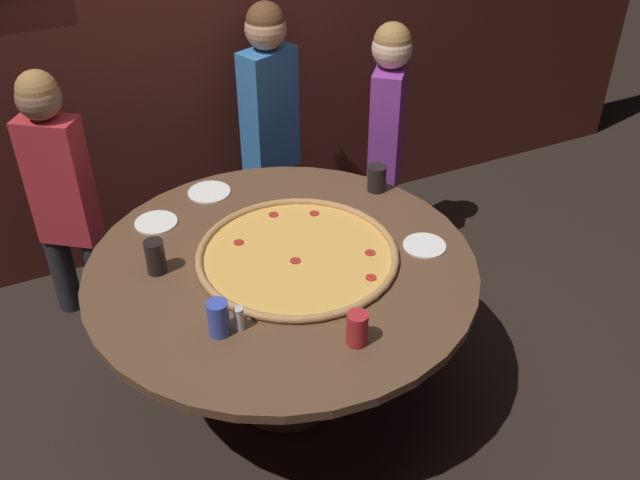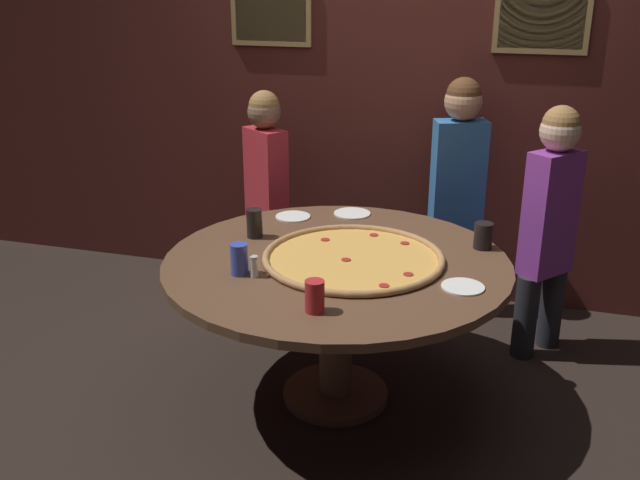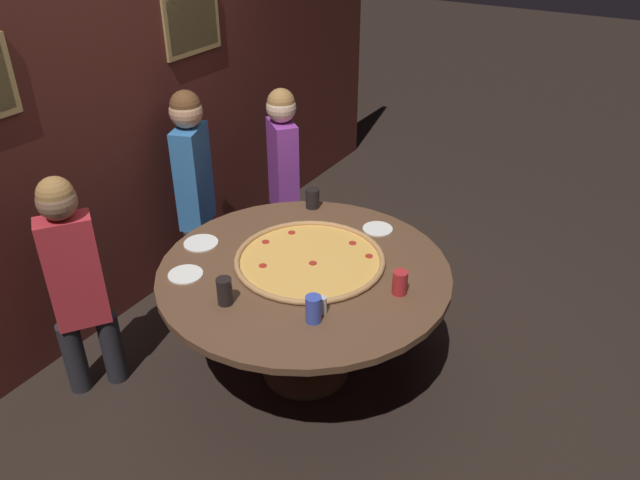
# 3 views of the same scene
# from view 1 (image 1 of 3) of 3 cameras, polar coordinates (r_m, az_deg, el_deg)

# --- Properties ---
(ground_plane) EXTENTS (24.00, 24.00, 0.00)m
(ground_plane) POSITION_cam_1_polar(r_m,az_deg,el_deg) (3.42, -2.70, -11.80)
(ground_plane) COLOR black
(back_wall) EXTENTS (6.40, 0.08, 2.60)m
(back_wall) POSITION_cam_1_polar(r_m,az_deg,el_deg) (3.86, -11.95, 16.52)
(back_wall) COLOR #4C1E19
(back_wall) RESTS_ON ground_plane
(dining_table) EXTENTS (1.61, 1.61, 0.74)m
(dining_table) POSITION_cam_1_polar(r_m,az_deg,el_deg) (3.00, -3.03, -3.83)
(dining_table) COLOR brown
(dining_table) RESTS_ON ground_plane
(giant_pizza) EXTENTS (0.84, 0.84, 0.03)m
(giant_pizza) POSITION_cam_1_polar(r_m,az_deg,el_deg) (2.94, -1.82, -1.17)
(giant_pizza) COLOR #E5A84C
(giant_pizza) RESTS_ON dining_table
(drink_cup_by_shaker) EXTENTS (0.08, 0.08, 0.15)m
(drink_cup_by_shaker) POSITION_cam_1_polar(r_m,az_deg,el_deg) (2.91, -13.04, -1.31)
(drink_cup_by_shaker) COLOR black
(drink_cup_by_shaker) RESTS_ON dining_table
(drink_cup_near_right) EXTENTS (0.08, 0.08, 0.13)m
(drink_cup_near_right) POSITION_cam_1_polar(r_m,az_deg,el_deg) (2.52, 2.99, -7.09)
(drink_cup_near_right) COLOR #B22328
(drink_cup_near_right) RESTS_ON dining_table
(drink_cup_far_left) EXTENTS (0.09, 0.09, 0.13)m
(drink_cup_far_left) POSITION_cam_1_polar(r_m,az_deg,el_deg) (3.37, 4.57, 4.96)
(drink_cup_far_left) COLOR black
(drink_cup_far_left) RESTS_ON dining_table
(drink_cup_far_right) EXTENTS (0.08, 0.08, 0.14)m
(drink_cup_far_right) POSITION_cam_1_polar(r_m,az_deg,el_deg) (2.58, -8.13, -6.21)
(drink_cup_far_right) COLOR #384CB7
(drink_cup_far_right) RESTS_ON dining_table
(white_plate_near_front) EXTENTS (0.19, 0.19, 0.01)m
(white_plate_near_front) POSITION_cam_1_polar(r_m,az_deg,el_deg) (3.24, -12.98, 1.38)
(white_plate_near_front) COLOR white
(white_plate_near_front) RESTS_ON dining_table
(white_plate_beside_cup) EXTENTS (0.18, 0.18, 0.01)m
(white_plate_beside_cup) POSITION_cam_1_polar(r_m,az_deg,el_deg) (3.04, 8.36, -0.44)
(white_plate_beside_cup) COLOR white
(white_plate_beside_cup) RESTS_ON dining_table
(white_plate_far_back) EXTENTS (0.20, 0.20, 0.01)m
(white_plate_far_back) POSITION_cam_1_polar(r_m,az_deg,el_deg) (3.41, -8.85, 3.81)
(white_plate_far_back) COLOR white
(white_plate_far_back) RESTS_ON dining_table
(condiment_shaker) EXTENTS (0.04, 0.04, 0.10)m
(condiment_shaker) POSITION_cam_1_polar(r_m,az_deg,el_deg) (2.60, -6.50, -6.27)
(condiment_shaker) COLOR silver
(condiment_shaker) RESTS_ON dining_table
(diner_side_left) EXTENTS (0.34, 0.29, 1.34)m
(diner_side_left) POSITION_cam_1_polar(r_m,az_deg,el_deg) (3.60, -20.05, 4.05)
(diner_side_left) COLOR #232328
(diner_side_left) RESTS_ON ground_plane
(diner_far_right) EXTENTS (0.31, 0.34, 1.37)m
(diner_far_right) POSITION_cam_1_polar(r_m,az_deg,el_deg) (3.86, 5.38, 8.58)
(diner_far_right) COLOR #232328
(diner_far_right) RESTS_ON ground_plane
(diner_centre_back) EXTENTS (0.38, 0.25, 1.44)m
(diner_centre_back) POSITION_cam_1_polar(r_m,az_deg,el_deg) (3.93, -4.06, 9.81)
(diner_centre_back) COLOR #232328
(diner_centre_back) RESTS_ON ground_plane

